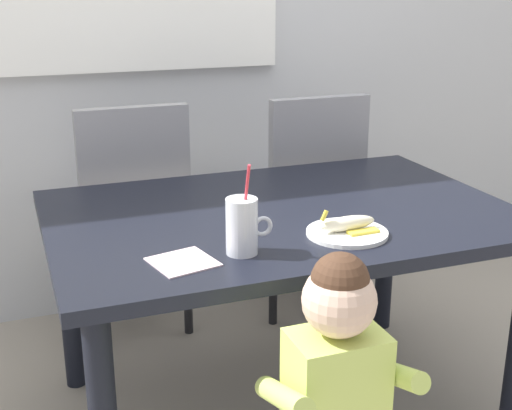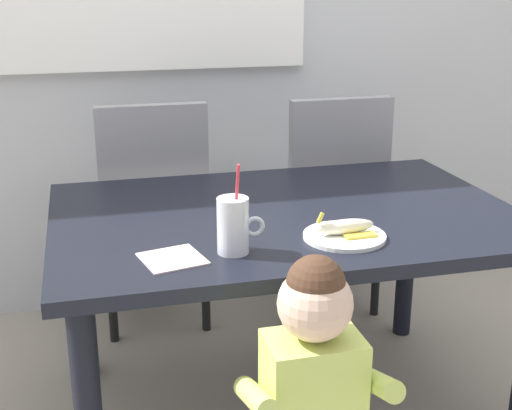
% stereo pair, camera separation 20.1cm
% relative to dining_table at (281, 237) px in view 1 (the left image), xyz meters
% --- Properties ---
extents(ground_plane, '(24.00, 24.00, 0.00)m').
position_rel_dining_table_xyz_m(ground_plane, '(0.00, 0.00, -0.63)').
color(ground_plane, '#9E9384').
extents(dining_table, '(1.43, 0.96, 0.72)m').
position_rel_dining_table_xyz_m(dining_table, '(0.00, 0.00, 0.00)').
color(dining_table, black).
rests_on(dining_table, ground).
extents(dining_chair_left, '(0.44, 0.44, 0.96)m').
position_rel_dining_table_xyz_m(dining_chair_left, '(-0.34, 0.73, -0.09)').
color(dining_chair_left, gray).
rests_on(dining_chair_left, ground).
extents(dining_chair_right, '(0.44, 0.45, 0.96)m').
position_rel_dining_table_xyz_m(dining_chair_right, '(0.40, 0.69, -0.09)').
color(dining_chair_right, gray).
rests_on(dining_chair_right, ground).
extents(toddler_standing, '(0.33, 0.24, 0.84)m').
position_rel_dining_table_xyz_m(toddler_standing, '(-0.13, -0.64, -0.10)').
color(toddler_standing, '#3F4760').
rests_on(toddler_standing, ground).
extents(milk_cup, '(0.13, 0.08, 0.25)m').
position_rel_dining_table_xyz_m(milk_cup, '(-0.23, -0.29, 0.16)').
color(milk_cup, silver).
rests_on(milk_cup, dining_table).
extents(snack_plate, '(0.23, 0.23, 0.01)m').
position_rel_dining_table_xyz_m(snack_plate, '(0.09, -0.27, 0.10)').
color(snack_plate, white).
rests_on(snack_plate, dining_table).
extents(peeled_banana, '(0.17, 0.11, 0.07)m').
position_rel_dining_table_xyz_m(peeled_banana, '(0.09, -0.26, 0.12)').
color(peeled_banana, '#F4EAC6').
rests_on(peeled_banana, snack_plate).
extents(paper_napkin, '(0.18, 0.18, 0.00)m').
position_rel_dining_table_xyz_m(paper_napkin, '(-0.39, -0.30, 0.09)').
color(paper_napkin, silver).
rests_on(paper_napkin, dining_table).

